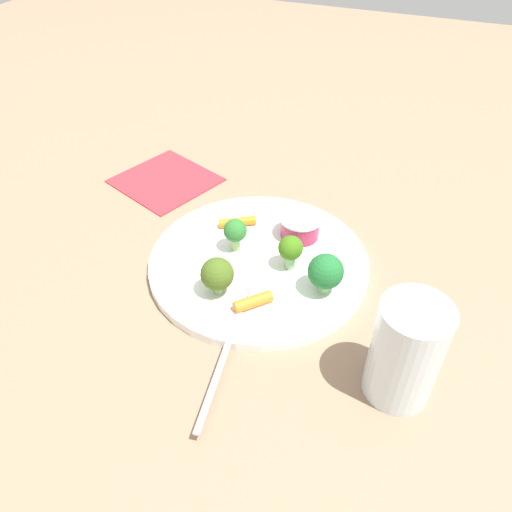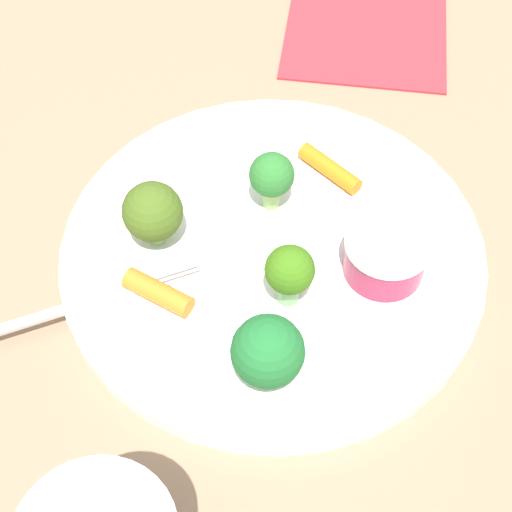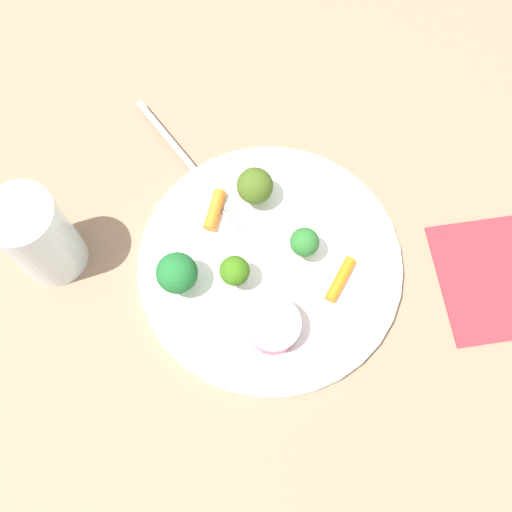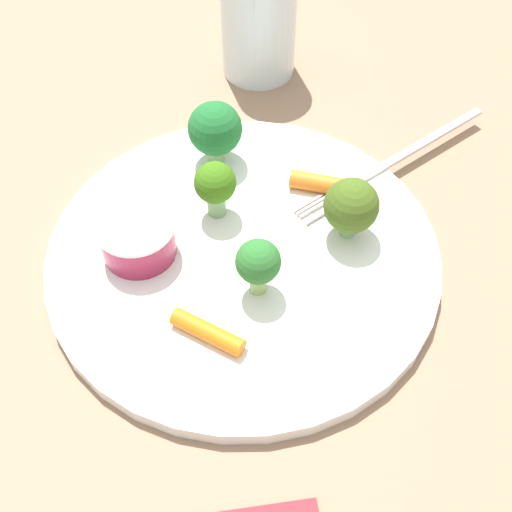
{
  "view_description": "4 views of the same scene",
  "coord_description": "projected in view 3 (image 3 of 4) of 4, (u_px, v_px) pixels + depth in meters",
  "views": [
    {
      "loc": [
        0.44,
        0.17,
        0.43
      ],
      "look_at": [
        0.01,
        0.0,
        0.03
      ],
      "focal_mm": 35.01,
      "sensor_mm": 36.0,
      "label": 1
    },
    {
      "loc": [
        0.08,
        0.29,
        0.42
      ],
      "look_at": [
        0.01,
        0.01,
        0.02
      ],
      "focal_mm": 54.52,
      "sensor_mm": 36.0,
      "label": 2
    },
    {
      "loc": [
        -0.17,
        0.11,
        0.58
      ],
      "look_at": [
        0.01,
        0.01,
        0.03
      ],
      "focal_mm": 40.67,
      "sensor_mm": 36.0,
      "label": 3
    },
    {
      "loc": [
        -0.13,
        -0.26,
        0.37
      ],
      "look_at": [
        -0.0,
        -0.02,
        0.03
      ],
      "focal_mm": 45.92,
      "sensor_mm": 36.0,
      "label": 4
    }
  ],
  "objects": [
    {
      "name": "napkin",
      "position": [
        505.0,
        276.0,
        0.61
      ],
      "size": [
        0.18,
        0.18,
        0.0
      ],
      "primitive_type": "cube",
      "rotation": [
        0.0,
        0.0,
        -0.36
      ],
      "color": "#AE2A33",
      "rests_on": "ground_plane"
    },
    {
      "name": "sauce_cup",
      "position": [
        273.0,
        327.0,
        0.57
      ],
      "size": [
        0.05,
        0.05,
        0.03
      ],
      "color": "#9B2344",
      "rests_on": "plate"
    },
    {
      "name": "plate",
      "position": [
        270.0,
        264.0,
        0.61
      ],
      "size": [
        0.28,
        0.28,
        0.01
      ],
      "primitive_type": "cylinder",
      "color": "white",
      "rests_on": "ground_plane"
    },
    {
      "name": "fork",
      "position": [
        189.0,
        164.0,
        0.65
      ],
      "size": [
        0.2,
        0.04,
        0.0
      ],
      "color": "beige",
      "rests_on": "plate"
    },
    {
      "name": "carrot_stick_0",
      "position": [
        340.0,
        279.0,
        0.59
      ],
      "size": [
        0.04,
        0.05,
        0.01
      ],
      "primitive_type": "cylinder",
      "rotation": [
        1.57,
        0.0,
        0.55
      ],
      "color": "orange",
      "rests_on": "plate"
    },
    {
      "name": "broccoli_floret_0",
      "position": [
        255.0,
        186.0,
        0.61
      ],
      "size": [
        0.04,
        0.04,
        0.05
      ],
      "color": "#83AC67",
      "rests_on": "plate"
    },
    {
      "name": "drinking_glass",
      "position": [
        39.0,
        237.0,
        0.57
      ],
      "size": [
        0.07,
        0.07,
        0.11
      ],
      "primitive_type": "cylinder",
      "color": "silver",
      "rests_on": "ground_plane"
    },
    {
      "name": "broccoli_floret_3",
      "position": [
        177.0,
        273.0,
        0.57
      ],
      "size": [
        0.04,
        0.04,
        0.05
      ],
      "color": "#8FBD74",
      "rests_on": "plate"
    },
    {
      "name": "broccoli_floret_1",
      "position": [
        304.0,
        243.0,
        0.58
      ],
      "size": [
        0.03,
        0.03,
        0.05
      ],
      "color": "#8FB567",
      "rests_on": "plate"
    },
    {
      "name": "carrot_stick_1",
      "position": [
        215.0,
        210.0,
        0.62
      ],
      "size": [
        0.04,
        0.04,
        0.01
      ],
      "primitive_type": "cylinder",
      "rotation": [
        1.57,
        0.0,
        0.82
      ],
      "color": "orange",
      "rests_on": "plate"
    },
    {
      "name": "broccoli_floret_2",
      "position": [
        234.0,
        270.0,
        0.57
      ],
      "size": [
        0.03,
        0.03,
        0.05
      ],
      "color": "#7EAF74",
      "rests_on": "plate"
    },
    {
      "name": "ground_plane",
      "position": [
        270.0,
        266.0,
        0.62
      ],
      "size": [
        2.4,
        2.4,
        0.0
      ],
      "primitive_type": "plane",
      "color": "#8D6E55"
    }
  ]
}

